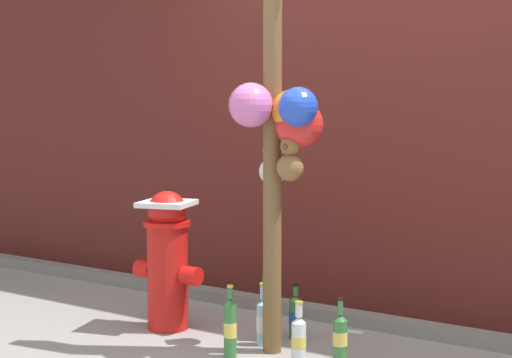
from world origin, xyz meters
TOP-DOWN VIEW (x-y plane):
  - building_wall at (0.00, 1.32)m, footprint 10.00×0.20m
  - curb_strip at (0.00, 0.94)m, footprint 8.00×0.12m
  - memorial_post at (-0.11, 0.21)m, footprint 0.52×0.43m
  - fire_hydrant at (-0.91, 0.26)m, footprint 0.46×0.36m
  - bottle_0 at (0.23, 0.28)m, footprint 0.08×0.08m
  - bottle_1 at (-0.30, 0.03)m, footprint 0.07×0.07m
  - bottle_2 at (-0.26, 0.30)m, footprint 0.07×0.07m
  - bottle_3 at (0.05, 0.17)m, footprint 0.08×0.08m
  - bottle_4 at (-0.17, 0.50)m, footprint 0.08×0.08m
  - bottle_5 at (-0.31, 0.38)m, footprint 0.06×0.06m
  - litter_0 at (0.04, 0.80)m, footprint 0.15×0.07m

SIDE VIEW (x-z plane):
  - litter_0 at x=0.04m, z-range 0.00..0.01m
  - curb_strip at x=0.00m, z-range 0.00..0.08m
  - bottle_3 at x=0.05m, z-range -0.03..0.29m
  - bottle_0 at x=0.23m, z-range -0.04..0.30m
  - bottle_4 at x=-0.17m, z-range -0.03..0.29m
  - bottle_2 at x=-0.26m, z-range -0.04..0.31m
  - bottle_5 at x=-0.31m, z-range -0.05..0.34m
  - bottle_1 at x=-0.30m, z-range -0.03..0.36m
  - fire_hydrant at x=-0.91m, z-range 0.02..0.85m
  - memorial_post at x=-0.11m, z-range 0.13..2.65m
  - building_wall at x=0.00m, z-range 0.00..3.60m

